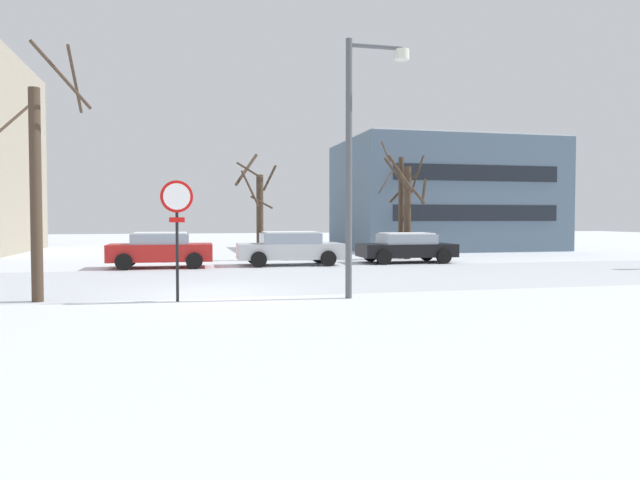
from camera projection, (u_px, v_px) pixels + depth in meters
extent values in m
plane|color=white|center=(212.00, 293.00, 15.48)|extent=(120.00, 120.00, 0.00)
cube|color=silver|center=(207.00, 280.00, 18.62)|extent=(80.00, 8.46, 0.00)
cylinder|color=black|center=(177.00, 250.00, 13.91)|extent=(0.07, 0.21, 2.43)
cylinder|color=red|center=(177.00, 196.00, 13.87)|extent=(0.76, 0.05, 0.76)
cylinder|color=white|center=(177.00, 196.00, 13.86)|extent=(0.62, 0.05, 0.62)
cube|color=red|center=(177.00, 220.00, 13.89)|extent=(0.36, 0.04, 0.12)
cylinder|color=white|center=(177.00, 194.00, 13.87)|extent=(0.42, 0.04, 0.42)
cylinder|color=#4C4F54|center=(349.00, 169.00, 14.35)|extent=(0.16, 0.16, 6.31)
cylinder|color=#4C4F54|center=(376.00, 47.00, 14.39)|extent=(1.36, 0.10, 0.10)
cylinder|color=silver|center=(402.00, 55.00, 14.55)|extent=(0.36, 0.36, 0.25)
cube|color=red|center=(161.00, 252.00, 23.24)|extent=(4.02, 1.87, 0.67)
cube|color=#8C99A8|center=(161.00, 239.00, 23.22)|extent=(2.23, 1.69, 0.40)
cube|color=white|center=(161.00, 233.00, 23.21)|extent=(2.02, 1.56, 0.06)
cylinder|color=black|center=(194.00, 258.00, 24.41)|extent=(0.64, 0.23, 0.64)
cylinder|color=black|center=(194.00, 261.00, 22.63)|extent=(0.64, 0.23, 0.64)
cylinder|color=black|center=(129.00, 259.00, 23.87)|extent=(0.64, 0.23, 0.64)
cylinder|color=black|center=(124.00, 262.00, 22.09)|extent=(0.64, 0.23, 0.64)
cube|color=silver|center=(290.00, 251.00, 24.54)|extent=(4.40, 1.96, 0.64)
cube|color=#8C99A8|center=(290.00, 238.00, 24.52)|extent=(2.44, 1.77, 0.43)
cube|color=white|center=(290.00, 232.00, 24.51)|extent=(2.21, 1.63, 0.06)
cylinder|color=black|center=(319.00, 256.00, 25.78)|extent=(0.64, 0.23, 0.64)
cylinder|color=black|center=(328.00, 259.00, 23.92)|extent=(0.64, 0.23, 0.64)
cylinder|color=black|center=(254.00, 256.00, 25.19)|extent=(0.64, 0.23, 0.64)
cylinder|color=black|center=(259.00, 260.00, 23.33)|extent=(0.64, 0.23, 0.64)
cube|color=black|center=(406.00, 250.00, 25.88)|extent=(4.19, 1.98, 0.56)
cube|color=#8C99A8|center=(406.00, 239.00, 25.86)|extent=(2.32, 1.79, 0.42)
cube|color=white|center=(406.00, 234.00, 25.85)|extent=(2.11, 1.65, 0.06)
cylinder|color=black|center=(426.00, 254.00, 27.11)|extent=(0.64, 0.23, 0.64)
cylinder|color=black|center=(444.00, 256.00, 25.22)|extent=(0.64, 0.23, 0.64)
cylinder|color=black|center=(370.00, 254.00, 26.55)|extent=(0.64, 0.23, 0.64)
cylinder|color=black|center=(384.00, 257.00, 24.66)|extent=(0.64, 0.23, 0.64)
cylinder|color=#423326|center=(36.00, 195.00, 13.76)|extent=(0.26, 0.26, 5.01)
cylinder|color=#423326|center=(75.00, 81.00, 13.87)|extent=(0.09, 1.83, 1.22)
cylinder|color=#423326|center=(62.00, 76.00, 13.34)|extent=(1.08, 1.49, 1.20)
cylinder|color=#423326|center=(6.00, 126.00, 13.92)|extent=(0.87, 1.50, 1.38)
cylinder|color=#423326|center=(401.00, 208.00, 28.49)|extent=(0.25, 0.25, 4.91)
cylinder|color=#423326|center=(396.00, 174.00, 27.92)|extent=(0.99, 0.99, 1.58)
cylinder|color=#423326|center=(386.00, 152.00, 28.28)|extent=(0.22, 1.59, 1.18)
cylinder|color=#423326|center=(385.00, 182.00, 28.83)|extent=(1.16, 1.28, 1.18)
cylinder|color=#423326|center=(407.00, 213.00, 28.10)|extent=(0.34, 0.34, 4.42)
cylinder|color=#423326|center=(424.00, 192.00, 28.00)|extent=(0.63, 1.57, 1.14)
cylinder|color=#423326|center=(400.00, 172.00, 27.55)|extent=(0.90, 1.23, 1.73)
cylinder|color=#423326|center=(417.00, 175.00, 28.24)|extent=(0.28, 1.15, 1.78)
cylinder|color=#423326|center=(404.00, 187.00, 28.73)|extent=(1.45, 0.28, 1.54)
cylinder|color=#423326|center=(412.00, 189.00, 27.49)|extent=(1.27, 0.14, 1.38)
cylinder|color=#423326|center=(260.00, 218.00, 27.35)|extent=(0.32, 0.32, 3.97)
cylinder|color=#423326|center=(270.00, 178.00, 27.60)|extent=(0.56, 1.10, 1.17)
cylinder|color=#423326|center=(249.00, 170.00, 26.66)|extent=(1.09, 1.18, 0.84)
cylinder|color=#423326|center=(262.00, 202.00, 26.84)|extent=(1.05, 0.12, 0.61)
cylinder|color=#423326|center=(250.00, 188.00, 26.88)|extent=(0.76, 1.11, 1.67)
cylinder|color=#423326|center=(246.00, 169.00, 27.67)|extent=(1.26, 1.28, 1.61)
cube|color=slate|center=(443.00, 196.00, 37.44)|extent=(12.58, 9.09, 6.74)
cube|color=white|center=(443.00, 142.00, 37.31)|extent=(12.33, 8.90, 0.10)
cube|color=black|center=(478.00, 213.00, 33.05)|extent=(10.06, 0.04, 0.90)
cube|color=black|center=(478.00, 173.00, 32.96)|extent=(10.06, 0.04, 0.90)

